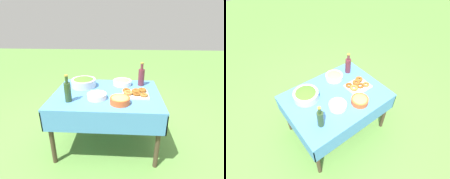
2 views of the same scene
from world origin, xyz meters
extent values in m
plane|color=#609342|center=(0.00, 0.00, 0.00)|extent=(14.00, 14.00, 0.00)
cube|color=#4C8CD1|center=(0.00, 0.00, 0.68)|extent=(1.23, 0.91, 0.02)
cube|color=#4C8CD1|center=(0.00, -0.45, 0.56)|extent=(1.23, 0.01, 0.22)
cube|color=#4C8CD1|center=(0.00, 0.45, 0.56)|extent=(1.23, 0.01, 0.22)
cube|color=#4C8CD1|center=(-0.61, 0.00, 0.56)|extent=(0.01, 0.91, 0.22)
cube|color=#4C8CD1|center=(0.61, 0.00, 0.56)|extent=(0.01, 0.91, 0.22)
cylinder|color=#473828|center=(-0.56, -0.39, 0.34)|extent=(0.05, 0.05, 0.67)
cylinder|color=#473828|center=(0.56, -0.39, 0.34)|extent=(0.05, 0.05, 0.67)
cylinder|color=#473828|center=(-0.56, 0.39, 0.34)|extent=(0.05, 0.05, 0.67)
cylinder|color=#473828|center=(0.56, 0.39, 0.34)|extent=(0.05, 0.05, 0.67)
cylinder|color=silver|center=(-0.31, 0.19, 0.74)|extent=(0.31, 0.31, 0.10)
ellipsoid|color=#51892D|center=(-0.31, 0.19, 0.78)|extent=(0.27, 0.27, 0.07)
cylinder|color=white|center=(0.18, 0.28, 0.73)|extent=(0.24, 0.24, 0.06)
ellipsoid|color=tan|center=(0.18, 0.28, 0.75)|extent=(0.21, 0.21, 0.06)
cube|color=silver|center=(0.33, -0.05, 0.70)|extent=(0.30, 0.25, 0.02)
torus|color=#A36628|center=(0.42, -0.10, 0.72)|extent=(0.12, 0.12, 0.03)
torus|color=#93561E|center=(0.34, 0.01, 0.73)|extent=(0.12, 0.12, 0.04)
torus|color=brown|center=(0.35, -0.07, 0.73)|extent=(0.13, 0.13, 0.03)
torus|color=#B27533|center=(0.25, -0.05, 0.73)|extent=(0.11, 0.11, 0.03)
torus|color=#93561E|center=(0.42, 0.03, 0.73)|extent=(0.11, 0.11, 0.04)
torus|color=brown|center=(0.23, 0.02, 0.73)|extent=(0.12, 0.12, 0.03)
cylinder|color=white|center=(-0.09, -0.16, 0.70)|extent=(0.21, 0.21, 0.01)
cylinder|color=white|center=(-0.09, -0.16, 0.71)|extent=(0.21, 0.21, 0.01)
cylinder|color=white|center=(-0.09, -0.16, 0.73)|extent=(0.21, 0.21, 0.01)
cylinder|color=white|center=(-0.09, -0.16, 0.74)|extent=(0.21, 0.21, 0.01)
cylinder|color=white|center=(-0.09, -0.16, 0.75)|extent=(0.21, 0.21, 0.01)
cylinder|color=#2D4723|center=(-0.38, -0.24, 0.80)|extent=(0.07, 0.07, 0.20)
cylinder|color=#2D4723|center=(-0.38, -0.24, 0.94)|extent=(0.03, 0.03, 0.07)
cylinder|color=#A58C33|center=(-0.38, -0.24, 0.98)|extent=(0.04, 0.04, 0.01)
cylinder|color=maroon|center=(0.42, 0.28, 0.80)|extent=(0.08, 0.08, 0.21)
cylinder|color=maroon|center=(0.42, 0.28, 0.95)|extent=(0.04, 0.04, 0.07)
cylinder|color=#A58C33|center=(0.42, 0.28, 0.99)|extent=(0.04, 0.04, 0.01)
cylinder|color=#E05B28|center=(0.16, -0.26, 0.73)|extent=(0.21, 0.21, 0.07)
ellipsoid|color=#ADCC59|center=(0.16, -0.26, 0.75)|extent=(0.18, 0.18, 0.06)
camera|label=1|loc=(0.17, -1.87, 1.52)|focal=28.00mm
camera|label=2|loc=(-0.89, -1.20, 2.29)|focal=28.00mm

